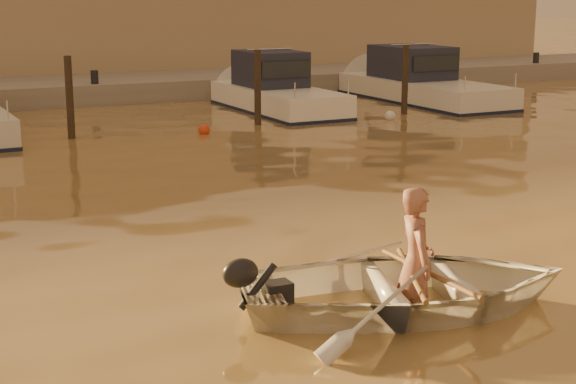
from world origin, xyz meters
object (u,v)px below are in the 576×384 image
dinghy (407,286)px  moored_boat_5 (423,82)px  moored_boat_4 (278,90)px  person (416,262)px

dinghy → moored_boat_5: moored_boat_5 is taller
moored_boat_4 → person: bearing=-110.7°
dinghy → moored_boat_4: 16.84m
moored_boat_5 → dinghy: bearing=-125.6°
dinghy → moored_boat_5: (11.26, 15.72, 0.35)m
moored_boat_4 → moored_boat_5: bearing=0.0°
moored_boat_4 → dinghy: bearing=-111.0°
moored_boat_4 → moored_boat_5: 5.22m
moored_boat_5 → moored_boat_4: bearing=180.0°
person → moored_boat_4: moored_boat_4 is taller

